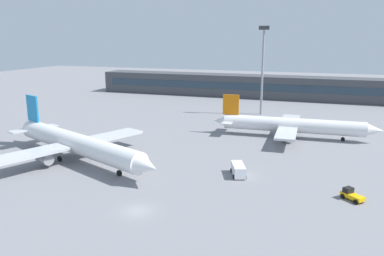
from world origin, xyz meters
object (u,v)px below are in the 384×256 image
object	(u,v)px
airplane_near	(78,144)
airplane_mid	(294,125)
floodlight_tower_west	(263,65)
service_van_white	(238,170)
baggage_tug_yellow	(351,195)

from	to	relation	value
airplane_near	airplane_mid	distance (m)	51.47
airplane_mid	floodlight_tower_west	distance (m)	32.90
service_van_white	baggage_tug_yellow	bearing A→B (deg)	-14.43
airplane_mid	baggage_tug_yellow	xyz separation A→B (m)	(12.02, -36.20, -2.28)
baggage_tug_yellow	service_van_white	world-z (taller)	service_van_white
airplane_mid	service_van_white	bearing A→B (deg)	-102.14
baggage_tug_yellow	airplane_mid	bearing A→B (deg)	108.37
airplane_near	service_van_white	size ratio (longest dim) A/B	7.91
baggage_tug_yellow	floodlight_tower_west	distance (m)	69.99
airplane_mid	service_van_white	size ratio (longest dim) A/B	7.32
airplane_near	service_van_white	bearing A→B (deg)	3.82
service_van_white	floodlight_tower_west	size ratio (longest dim) A/B	0.20
baggage_tug_yellow	floodlight_tower_west	xyz separation A→B (m)	(-24.67, 63.73, 15.10)
airplane_near	floodlight_tower_west	size ratio (longest dim) A/B	1.59
airplane_near	baggage_tug_yellow	distance (m)	51.21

